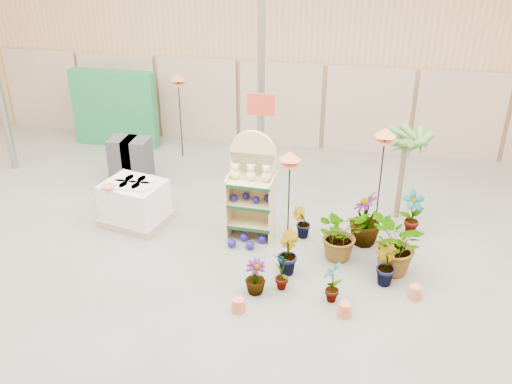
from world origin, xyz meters
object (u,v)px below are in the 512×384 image
(pallet_stack, at_px, (135,203))
(potted_plant_2, at_px, (341,233))
(bird_table_front, at_px, (290,159))
(display_shelf, at_px, (252,189))

(pallet_stack, bearing_deg, potted_plant_2, 6.99)
(pallet_stack, xyz_separation_m, bird_table_front, (2.84, -0.30, 1.24))
(pallet_stack, relative_size, potted_plant_2, 1.43)
(display_shelf, relative_size, potted_plant_2, 2.07)
(display_shelf, distance_m, potted_plant_2, 1.69)
(bird_table_front, bearing_deg, potted_plant_2, -8.59)
(pallet_stack, height_order, potted_plant_2, potted_plant_2)
(display_shelf, distance_m, bird_table_front, 1.09)
(pallet_stack, bearing_deg, display_shelf, 15.09)
(pallet_stack, bearing_deg, bird_table_front, 7.61)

